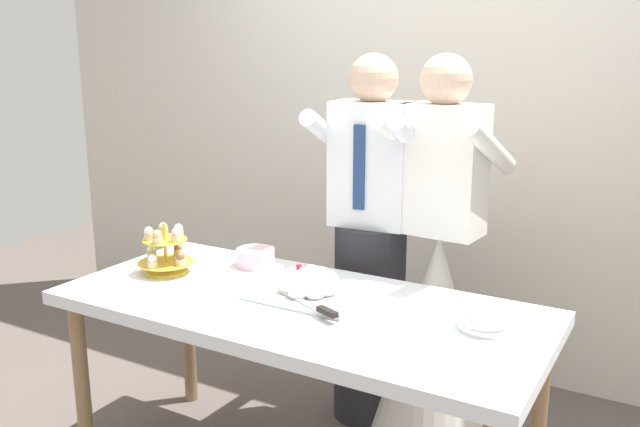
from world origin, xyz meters
The scene contains 8 objects.
rear_wall centered at (0.00, 1.38, 1.45)m, with size 5.20×0.10×2.90m, color beige.
dessert_table centered at (0.00, 0.00, 0.70)m, with size 1.80×0.80×0.78m.
cupcake_stand centered at (-0.64, 0.01, 0.86)m, with size 0.23×0.23×0.21m.
main_cake_tray centered at (0.02, 0.06, 0.82)m, with size 0.43×0.35×0.12m.
plate_stack centered at (0.66, 0.09, 0.81)m, with size 0.18×0.18×0.07m.
round_cake centered at (-0.36, 0.24, 0.81)m, with size 0.24×0.24×0.08m.
person_groom centered at (-0.01, 0.63, 0.75)m, with size 0.50×0.52×1.66m.
person_bride centered at (0.30, 0.65, 0.58)m, with size 0.56×0.56×1.66m.
Camera 1 is at (1.22, -1.96, 1.66)m, focal length 37.62 mm.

